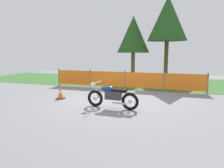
# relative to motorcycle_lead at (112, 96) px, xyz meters

# --- Properties ---
(ground) EXTENTS (24.00, 24.00, 0.02)m
(ground) POSITION_rel_motorcycle_lead_xyz_m (-0.53, 0.98, -0.47)
(ground) COLOR gray
(grass_verge) EXTENTS (24.00, 6.26, 0.01)m
(grass_verge) POSITION_rel_motorcycle_lead_xyz_m (-0.53, 7.06, -0.46)
(grass_verge) COLOR #386B2D
(grass_verge) RESTS_ON ground
(barrier_fence) EXTENTS (8.46, 0.08, 1.05)m
(barrier_fence) POSITION_rel_motorcycle_lead_xyz_m (-0.53, 3.93, 0.08)
(barrier_fence) COLOR #997547
(barrier_fence) RESTS_ON ground
(tree_leftmost) EXTENTS (2.36, 2.36, 4.64)m
(tree_leftmost) POSITION_rel_motorcycle_lead_xyz_m (-0.98, 7.99, 2.84)
(tree_leftmost) COLOR brown
(tree_leftmost) RESTS_ON ground
(tree_near_left) EXTENTS (2.72, 2.72, 5.86)m
(tree_near_left) POSITION_rel_motorcycle_lead_xyz_m (1.39, 8.09, 3.87)
(tree_near_left) COLOR brown
(tree_near_left) RESTS_ON ground
(motorcycle_lead) EXTENTS (2.01, 0.59, 0.95)m
(motorcycle_lead) POSITION_rel_motorcycle_lead_xyz_m (0.00, 0.00, 0.00)
(motorcycle_lead) COLOR black
(motorcycle_lead) RESTS_ON ground
(traffic_cone) EXTENTS (0.32, 0.32, 0.53)m
(traffic_cone) POSITION_rel_motorcycle_lead_xyz_m (-2.65, 0.78, -0.20)
(traffic_cone) COLOR black
(traffic_cone) RESTS_ON ground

